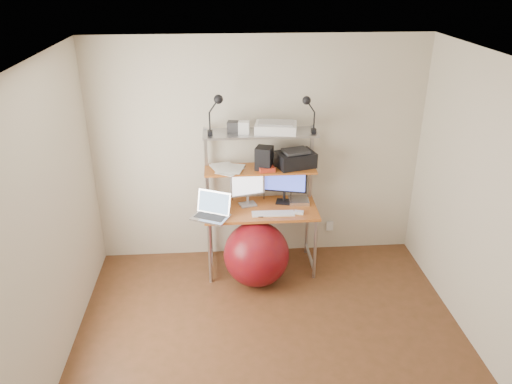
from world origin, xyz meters
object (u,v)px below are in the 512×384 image
at_px(monitor_black, 285,181).
at_px(exercise_ball, 256,254).
at_px(laptop, 212,211).
at_px(printer, 296,159).
at_px(monitor_silver, 248,185).

xyz_separation_m(monitor_black, exercise_ball, (-0.34, -0.43, -0.64)).
xyz_separation_m(laptop, printer, (0.90, 0.30, 0.44)).
bearing_deg(exercise_ball, monitor_black, 51.82).
bearing_deg(laptop, printer, 43.87).
distance_m(printer, exercise_ball, 1.09).
bearing_deg(monitor_black, laptop, -146.06).
height_order(monitor_silver, monitor_black, monitor_black).
xyz_separation_m(monitor_black, printer, (0.11, 0.01, 0.25)).
distance_m(laptop, exercise_ball, 0.65).
bearing_deg(laptop, monitor_black, 45.51).
bearing_deg(printer, monitor_black, 170.15).
bearing_deg(printer, monitor_silver, 169.33).
relative_size(monitor_silver, monitor_black, 0.87).
height_order(monitor_black, printer, printer).
bearing_deg(monitor_black, printer, 20.24).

